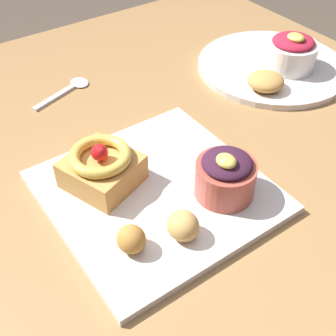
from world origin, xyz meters
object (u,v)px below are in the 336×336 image
Objects in this scene: berry_ramekin at (223,177)px; back_pastry at (266,81)px; cake_slice at (102,167)px; back_ramekin at (291,52)px; front_plate at (156,192)px; fritter_middle at (131,239)px; back_plate at (272,66)px; spoon at (69,89)px; fritter_front at (183,225)px.

berry_ramekin is 1.24× the size of back_pastry.
back_ramekin reaches higher than cake_slice.
berry_ramekin and back_ramekin have the same top height.
cake_slice is 1.78× the size of back_pastry.
cake_slice reaches higher than back_pastry.
berry_ramekin is (0.06, 0.07, 0.04)m from front_plate.
fritter_middle reaches higher than back_plate.
cake_slice is 0.28m from spoon.
front_plate is 0.42m from back_ramekin.
fritter_middle is at bearing -13.09° from cake_slice.
back_pastry is (-0.10, 0.30, 0.02)m from front_plate.
cake_slice is at bearing 166.91° from fritter_middle.
fritter_middle is 0.51m from back_ramekin.
back_pastry is (-0.19, 0.32, -0.00)m from fritter_front.
back_pastry is at bearing 108.16° from front_plate.
berry_ramekin is 0.38m from spoon.
fritter_middle reaches higher than spoon.
front_plate is 0.11m from fritter_middle.
back_pastry is (-0.16, 0.24, -0.02)m from berry_ramekin.
back_pastry is 0.36m from spoon.
front_plate is 3.48× the size of berry_ramekin.
front_plate reaches higher than spoon.
berry_ramekin is 0.09m from fritter_front.
fritter_front is at bearing 73.10° from fritter_middle.
back_pastry is (-0.05, 0.36, -0.01)m from cake_slice.
berry_ramekin is at bearing -56.20° from back_pastry.
berry_ramekin is at bearing -101.68° from spoon.
back_plate reaches higher than spoon.
fritter_middle is at bearing -64.09° from back_plate.
front_plate is 2.30× the size of spoon.
berry_ramekin reaches higher than fritter_front.
front_plate is at bearing -131.28° from berry_ramekin.
front_plate is at bearing 129.91° from fritter_middle.
back_pastry is at bearing 97.39° from cake_slice.
cake_slice is at bearing -76.62° from back_plate.
back_plate is at bearing 103.38° from cake_slice.
cake_slice is 0.12m from fritter_middle.
fritter_middle is 0.39× the size of back_ramekin.
back_ramekin is at bearing 99.45° from cake_slice.
berry_ramekin reaches higher than back_plate.
back_ramekin is (-0.13, 0.40, 0.04)m from front_plate.
spoon is at bearing -116.72° from back_ramekin.
spoon is at bearing -127.41° from back_pastry.
back_plate is 3.03× the size of back_ramekin.
cake_slice reaches higher than front_plate.
berry_ramekin is 0.15m from fritter_middle.
front_plate is 2.43× the size of cake_slice.
back_pastry is at bearing -53.33° from back_plate.
berry_ramekin is at bearing 48.72° from front_plate.
fritter_front is 0.65× the size of back_pastry.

